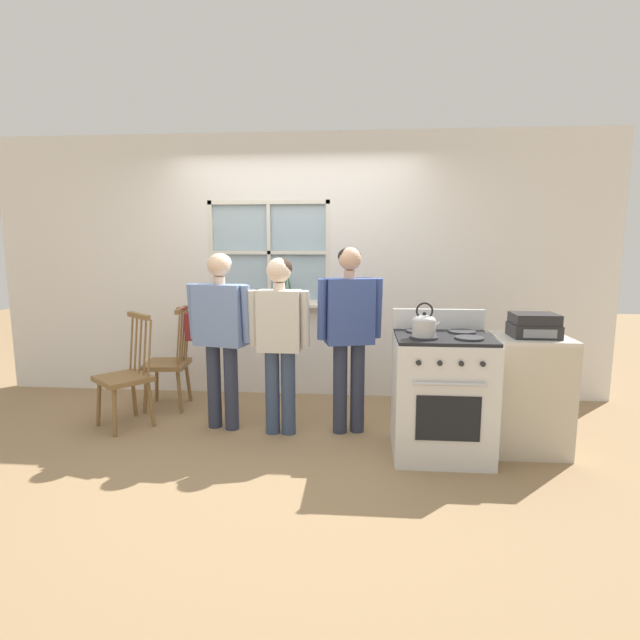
# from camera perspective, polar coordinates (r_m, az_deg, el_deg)

# --- Properties ---
(ground_plane) EXTENTS (16.00, 16.00, 0.00)m
(ground_plane) POSITION_cam_1_polar(r_m,az_deg,el_deg) (4.15, -4.99, -13.98)
(ground_plane) COLOR #937551
(wall_back) EXTENTS (6.40, 0.16, 2.70)m
(wall_back) POSITION_cam_1_polar(r_m,az_deg,el_deg) (5.21, -2.38, 5.89)
(wall_back) COLOR white
(wall_back) RESTS_ON ground_plane
(chair_by_window) EXTENTS (0.44, 0.46, 0.99)m
(chair_by_window) POSITION_cam_1_polar(r_m,az_deg,el_deg) (5.10, -16.87, -4.76)
(chair_by_window) COLOR olive
(chair_by_window) RESTS_ON ground_plane
(chair_near_wall) EXTENTS (0.58, 0.58, 0.99)m
(chair_near_wall) POSITION_cam_1_polar(r_m,az_deg,el_deg) (4.72, -21.32, -6.10)
(chair_near_wall) COLOR olive
(chair_near_wall) RESTS_ON ground_plane
(person_elderly_left) EXTENTS (0.60, 0.31, 1.52)m
(person_elderly_left) POSITION_cam_1_polar(r_m,az_deg,el_deg) (4.32, -11.28, -0.51)
(person_elderly_left) COLOR #2D3347
(person_elderly_left) RESTS_ON ground_plane
(person_teen_center) EXTENTS (0.51, 0.23, 1.49)m
(person_teen_center) POSITION_cam_1_polar(r_m,az_deg,el_deg) (4.13, -4.64, -1.10)
(person_teen_center) COLOR #384766
(person_teen_center) RESTS_ON ground_plane
(person_adult_right) EXTENTS (0.55, 0.30, 1.57)m
(person_adult_right) POSITION_cam_1_polar(r_m,az_deg,el_deg) (4.15, 3.38, -0.41)
(person_adult_right) COLOR #2D3347
(person_adult_right) RESTS_ON ground_plane
(stove) EXTENTS (0.72, 0.68, 1.08)m
(stove) POSITION_cam_1_polar(r_m,az_deg,el_deg) (3.92, 13.69, -8.21)
(stove) COLOR silver
(stove) RESTS_ON ground_plane
(kettle) EXTENTS (0.21, 0.17, 0.25)m
(kettle) POSITION_cam_1_polar(r_m,az_deg,el_deg) (3.65, 11.82, -0.53)
(kettle) COLOR #B7B7BC
(kettle) RESTS_ON stove
(potted_plant) EXTENTS (0.16, 0.16, 0.33)m
(potted_plant) POSITION_cam_1_polar(r_m,az_deg,el_deg) (5.16, -3.76, 2.69)
(potted_plant) COLOR #935B3D
(potted_plant) RESTS_ON wall_back
(handbag) EXTENTS (0.20, 0.23, 0.31)m
(handbag) POSITION_cam_1_polar(r_m,az_deg,el_deg) (4.97, -14.48, -0.55)
(handbag) COLOR maroon
(handbag) RESTS_ON chair_by_window
(side_counter) EXTENTS (0.55, 0.50, 0.90)m
(side_counter) POSITION_cam_1_polar(r_m,az_deg,el_deg) (4.22, 22.72, -7.76)
(side_counter) COLOR beige
(side_counter) RESTS_ON ground_plane
(stereo) EXTENTS (0.34, 0.29, 0.18)m
(stereo) POSITION_cam_1_polar(r_m,az_deg,el_deg) (4.09, 23.26, -0.59)
(stereo) COLOR #232326
(stereo) RESTS_ON side_counter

